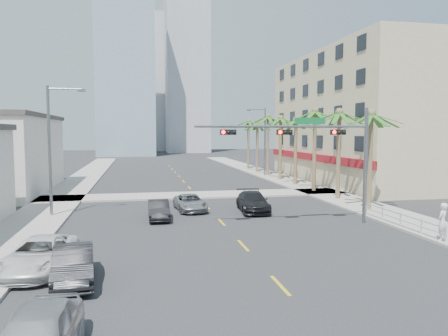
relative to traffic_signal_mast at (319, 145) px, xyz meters
name	(u,v)px	position (x,y,z in m)	size (l,w,h in m)	color
ground	(265,269)	(-5.78, -7.95, -5.06)	(260.00, 260.00, 0.00)	#262628
sidewalk_right	(328,194)	(6.22, 12.05, -4.99)	(4.00, 120.00, 0.15)	gray
sidewalk_left	(56,203)	(-17.78, 12.05, -4.99)	(4.00, 120.00, 0.15)	gray
sidewalk_cross	(197,195)	(-5.78, 14.05, -4.99)	(80.00, 4.00, 0.15)	gray
building_right	(372,118)	(16.21, 22.05, 2.43)	(15.25, 28.00, 15.00)	#C4B38A
tower_far_left	(125,59)	(-13.78, 87.05, 18.94)	(14.00, 14.00, 48.00)	#99B2C6
tower_far_right	(187,48)	(3.22, 102.05, 24.94)	(12.00, 12.00, 60.00)	#ADADB2
tower_far_center	(144,84)	(-8.78, 117.05, 15.94)	(16.00, 16.00, 42.00)	#ADADB2
traffic_signal_mast	(319,145)	(0.00, 0.00, 0.00)	(11.12, 0.54, 7.20)	slate
palm_tree_0	(371,115)	(5.82, 4.05, 2.02)	(4.80, 4.80, 7.80)	brown
palm_tree_1	(339,114)	(5.82, 9.25, 2.37)	(4.80, 4.80, 8.16)	brown
palm_tree_2	(315,112)	(5.82, 14.45, 2.72)	(4.80, 4.80, 8.52)	brown
palm_tree_3	(296,121)	(5.82, 19.65, 2.02)	(4.80, 4.80, 7.80)	brown
palm_tree_4	(281,119)	(5.82, 24.85, 2.37)	(4.80, 4.80, 8.16)	brown
palm_tree_5	(268,117)	(5.82, 30.05, 2.72)	(4.80, 4.80, 8.52)	brown
palm_tree_6	(257,124)	(5.82, 35.25, 2.02)	(4.80, 4.80, 7.80)	brown
palm_tree_7	(248,122)	(5.82, 40.45, 2.37)	(4.80, 4.80, 8.16)	brown
streetlight_left	(52,144)	(-16.78, 6.05, 0.00)	(2.55, 0.25, 9.00)	slate
streetlight_right	(263,138)	(5.21, 30.05, 0.00)	(2.55, 0.25, 9.00)	slate
guardrail	(400,218)	(4.52, -1.95, -4.39)	(0.08, 8.08, 1.00)	silver
car_parked_mid	(73,265)	(-13.58, -8.08, -4.36)	(1.50, 4.29, 1.41)	black
car_parked_far	(40,255)	(-15.18, -6.34, -4.36)	(2.33, 5.06, 1.41)	silver
car_lane_left	(159,210)	(-9.74, 3.80, -4.42)	(1.36, 3.91, 1.29)	black
car_lane_center	(190,203)	(-7.28, 6.57, -4.45)	(2.03, 4.40, 1.22)	#A3A2A7
car_lane_right	(253,202)	(-2.78, 5.42, -4.34)	(2.03, 4.98, 1.45)	black
pedestrian	(442,222)	(4.58, -5.55, -3.91)	(0.73, 0.48, 2.01)	white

